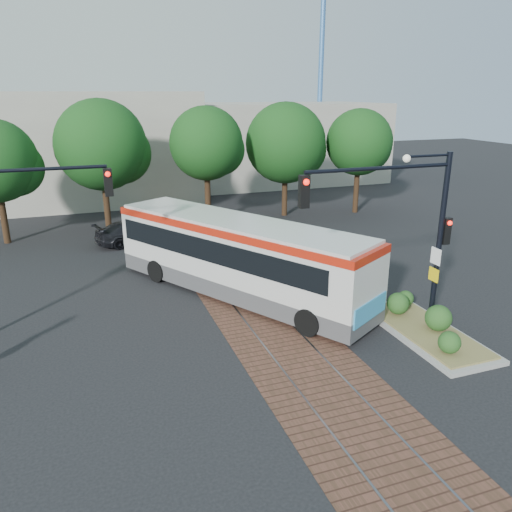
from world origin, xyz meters
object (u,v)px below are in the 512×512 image
at_px(signal_pole_left, 5,224).
at_px(city_bus, 237,254).
at_px(parked_car, 135,232).
at_px(signal_pole_main, 411,219).
at_px(traffic_island, 425,324).

bearing_deg(signal_pole_left, city_bus, 4.37).
bearing_deg(parked_car, signal_pole_main, -168.98).
relative_size(signal_pole_main, parked_car, 1.38).
xyz_separation_m(city_bus, signal_pole_main, (4.09, -5.43, 2.38)).
bearing_deg(traffic_island, signal_pole_main, 174.64).
bearing_deg(traffic_island, parked_car, 119.15).
height_order(traffic_island, parked_car, parked_car).
distance_m(city_bus, parked_car, 9.57).
distance_m(city_bus, signal_pole_left, 8.43).
xyz_separation_m(city_bus, signal_pole_left, (-8.14, -0.62, 2.09)).
bearing_deg(parked_car, signal_pole_left, 136.79).
distance_m(signal_pole_main, signal_pole_left, 13.14).
bearing_deg(signal_pole_main, city_bus, 127.02).
distance_m(city_bus, signal_pole_main, 7.20).
height_order(city_bus, signal_pole_main, signal_pole_main).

